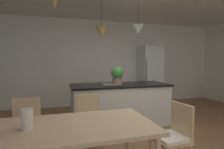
# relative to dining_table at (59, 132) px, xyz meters

# --- Properties ---
(ground_plane) EXTENTS (10.00, 8.40, 0.04)m
(ground_plane) POSITION_rel_dining_table_xyz_m (1.42, 0.70, -0.69)
(ground_plane) COLOR brown
(wall_back_kitchen) EXTENTS (10.00, 0.12, 2.70)m
(wall_back_kitchen) POSITION_rel_dining_table_xyz_m (1.42, 3.96, 0.68)
(wall_back_kitchen) COLOR white
(wall_back_kitchen) RESTS_ON ground_plane
(dining_table) EXTENTS (2.01, 0.95, 0.73)m
(dining_table) POSITION_rel_dining_table_xyz_m (0.00, 0.00, 0.00)
(dining_table) COLOR #D1B284
(dining_table) RESTS_ON ground_plane
(chair_far_right) EXTENTS (0.40, 0.40, 0.87)m
(chair_far_right) POSITION_rel_dining_table_xyz_m (0.45, 0.84, -0.19)
(chair_far_right) COLOR tan
(chair_far_right) RESTS_ON ground_plane
(chair_far_left) EXTENTS (0.41, 0.41, 0.87)m
(chair_far_left) POSITION_rel_dining_table_xyz_m (-0.45, 0.84, -0.19)
(chair_far_left) COLOR tan
(chair_far_left) RESTS_ON ground_plane
(chair_kitchen_end) EXTENTS (0.43, 0.43, 0.87)m
(chair_kitchen_end) POSITION_rel_dining_table_xyz_m (1.38, 0.00, -0.19)
(chair_kitchen_end) COLOR tan
(chair_kitchen_end) RESTS_ON ground_plane
(kitchen_island) EXTENTS (2.15, 0.90, 0.91)m
(kitchen_island) POSITION_rel_dining_table_xyz_m (1.32, 1.90, -0.21)
(kitchen_island) COLOR silver
(kitchen_island) RESTS_ON ground_plane
(refrigerator) EXTENTS (0.67, 0.67, 1.89)m
(refrigerator) POSITION_rel_dining_table_xyz_m (2.93, 3.56, 0.28)
(refrigerator) COLOR silver
(refrigerator) RESTS_ON ground_plane
(pendant_over_island_main) EXTENTS (0.25, 0.25, 0.80)m
(pendant_over_island_main) POSITION_rel_dining_table_xyz_m (0.90, 1.90, 1.35)
(pendant_over_island_main) COLOR black
(pendant_over_island_aux) EXTENTS (0.25, 0.25, 0.70)m
(pendant_over_island_aux) POSITION_rel_dining_table_xyz_m (1.73, 1.90, 1.43)
(pendant_over_island_aux) COLOR black
(potted_plant_on_island) EXTENTS (0.27, 0.27, 0.39)m
(potted_plant_on_island) POSITION_rel_dining_table_xyz_m (1.25, 1.90, 0.44)
(potted_plant_on_island) COLOR #8C664C
(potted_plant_on_island) RESTS_ON kitchen_island
(vase_on_dining_table) EXTENTS (0.11, 0.11, 0.20)m
(vase_on_dining_table) POSITION_rel_dining_table_xyz_m (-0.30, 0.01, 0.16)
(vase_on_dining_table) COLOR silver
(vase_on_dining_table) RESTS_ON dining_table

